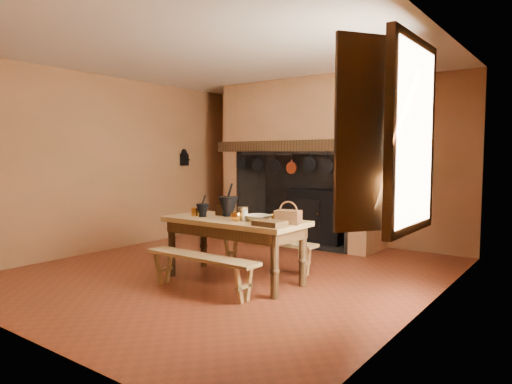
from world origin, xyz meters
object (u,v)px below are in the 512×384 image
work_table (235,228)px  iron_range (318,215)px  bench_front (201,265)px  mixing_bowl (258,218)px  coffee_grinder (222,209)px  wicker_basket (288,216)px

work_table → iron_range: bearing=97.6°
bench_front → iron_range: bearing=96.2°
work_table → mixing_bowl: 0.38m
bench_front → mixing_bowl: (0.35, 0.60, 0.49)m
work_table → coffee_grinder: size_ratio=8.80×
coffee_grinder → mixing_bowl: (0.67, -0.15, -0.04)m
work_table → coffee_grinder: bearing=154.6°
iron_range → wicker_basket: iron_range is taller
mixing_bowl → work_table: bearing=-179.6°
bench_front → wicker_basket: 1.11m
work_table → wicker_basket: (0.75, 0.02, 0.20)m
bench_front → wicker_basket: (0.75, 0.62, 0.53)m
bench_front → mixing_bowl: mixing_bowl is taller
work_table → coffee_grinder: coffee_grinder is taller
iron_range → coffee_grinder: size_ratio=7.97×
work_table → wicker_basket: 0.78m
iron_range → mixing_bowl: size_ratio=5.38×
iron_range → wicker_basket: size_ratio=5.20×
iron_range → bench_front: iron_range is taller
work_table → mixing_bowl: size_ratio=5.94×
work_table → wicker_basket: size_ratio=5.74×
coffee_grinder → mixing_bowl: 0.69m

